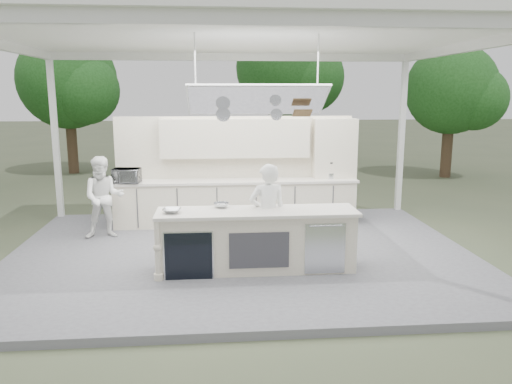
{
  "coord_description": "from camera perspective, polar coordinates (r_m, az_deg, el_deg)",
  "views": [
    {
      "loc": [
        -0.46,
        -8.36,
        2.85
      ],
      "look_at": [
        0.3,
        0.4,
        1.1
      ],
      "focal_mm": 35.0,
      "sensor_mm": 36.0,
      "label": 1
    }
  ],
  "objects": [
    {
      "name": "back_counter",
      "position": [
        10.51,
        -2.31,
        -1.12
      ],
      "size": [
        5.08,
        0.72,
        0.95
      ],
      "color": "silver",
      "rests_on": "stage_deck"
    },
    {
      "name": "ground",
      "position": [
        8.84,
        -1.7,
        -7.54
      ],
      "size": [
        90.0,
        90.0,
        0.0
      ],
      "primitive_type": "plane",
      "color": "#4A5137",
      "rests_on": "ground"
    },
    {
      "name": "tree_cluster",
      "position": [
        18.14,
        -4.08,
        12.62
      ],
      "size": [
        19.55,
        9.4,
        5.85
      ],
      "color": "#483424",
      "rests_on": "ground"
    },
    {
      "name": "stage_deck",
      "position": [
        8.82,
        -1.7,
        -7.17
      ],
      "size": [
        8.0,
        6.0,
        0.12
      ],
      "primitive_type": "cube",
      "color": "slate",
      "rests_on": "ground"
    },
    {
      "name": "demo_island",
      "position": [
        7.81,
        -0.03,
        -5.52
      ],
      "size": [
        3.1,
        0.79,
        0.95
      ],
      "color": "silver",
      "rests_on": "stage_deck"
    },
    {
      "name": "bowl_small",
      "position": [
        7.9,
        -4.0,
        -1.5
      ],
      "size": [
        0.25,
        0.25,
        0.08
      ],
      "primitive_type": "imported",
      "rotation": [
        0.0,
        0.0,
        0.06
      ],
      "color": "#B8BBBF",
      "rests_on": "demo_island"
    },
    {
      "name": "bowl_large",
      "position": [
        7.63,
        -9.61,
        -2.12
      ],
      "size": [
        0.32,
        0.32,
        0.07
      ],
      "primitive_type": "imported",
      "rotation": [
        0.0,
        0.0,
        -0.15
      ],
      "color": "#AEB1B5",
      "rests_on": "demo_island"
    },
    {
      "name": "toaster_oven",
      "position": [
        10.34,
        -14.56,
        1.81
      ],
      "size": [
        0.56,
        0.4,
        0.29
      ],
      "primitive_type": "imported",
      "rotation": [
        0.0,
        0.0,
        -0.08
      ],
      "color": "#ADAFB4",
      "rests_on": "back_counter"
    },
    {
      "name": "tent",
      "position": [
        8.4,
        -1.83,
        17.13
      ],
      "size": [
        8.2,
        6.2,
        3.86
      ],
      "color": "white",
      "rests_on": "ground"
    },
    {
      "name": "head_chef",
      "position": [
        7.94,
        1.33,
        -2.63
      ],
      "size": [
        0.65,
        0.48,
        1.65
      ],
      "primitive_type": "imported",
      "rotation": [
        0.0,
        0.0,
        3.29
      ],
      "color": "white",
      "rests_on": "stage_deck"
    },
    {
      "name": "sous_chef",
      "position": [
        9.88,
        -17.01,
        -0.6
      ],
      "size": [
        0.84,
        0.7,
        1.57
      ],
      "primitive_type": "imported",
      "rotation": [
        0.0,
        0.0,
        0.15
      ],
      "color": "white",
      "rests_on": "stage_deck"
    },
    {
      "name": "back_wall_unit",
      "position": [
        10.59,
        0.01,
        4.34
      ],
      "size": [
        5.05,
        0.48,
        2.25
      ],
      "color": "silver",
      "rests_on": "stage_deck"
    }
  ]
}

